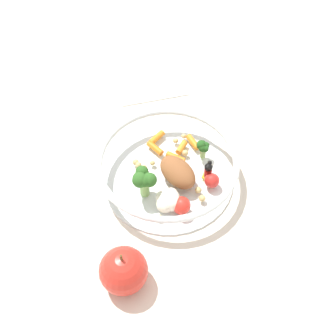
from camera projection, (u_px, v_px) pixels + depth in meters
The scene contains 4 objects.
ground_plane at pixel (167, 175), 0.80m from camera, with size 2.40×2.40×0.00m, color silver.
food_container at pixel (169, 171), 0.76m from camera, with size 0.24×0.24×0.07m.
loose_apple at pixel (124, 271), 0.65m from camera, with size 0.07×0.07×0.08m.
folded_napkin at pixel (149, 78), 0.95m from camera, with size 0.13×0.14×0.01m, color white.
Camera 1 is at (-0.47, 0.05, 0.64)m, focal length 48.78 mm.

